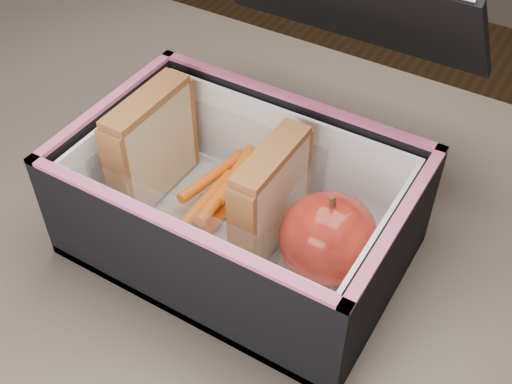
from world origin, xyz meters
The scene contains 8 objects.
kitchen_table centered at (0.00, 0.00, 0.66)m, with size 1.20×0.80×0.75m.
lunch_bag centered at (-0.05, 0.06, 0.81)m, with size 0.28×0.31×0.24m.
plastic_tub centered at (-0.08, 0.07, 0.80)m, with size 0.17×0.12×0.07m, color white, non-canonical shape.
sandwich_left centered at (-0.15, 0.07, 0.82)m, with size 0.03×0.09×0.11m.
sandwich_right centered at (-0.02, 0.07, 0.82)m, with size 0.02×0.09×0.10m.
carrot_sticks centered at (-0.08, 0.08, 0.78)m, with size 0.05×0.13×0.03m.
paper_napkin centered at (0.04, 0.06, 0.77)m, with size 0.08×0.08×0.01m, color white.
red_apple centered at (0.04, 0.06, 0.81)m, with size 0.10×0.10×0.08m.
Camera 1 is at (0.17, -0.27, 1.19)m, focal length 45.00 mm.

